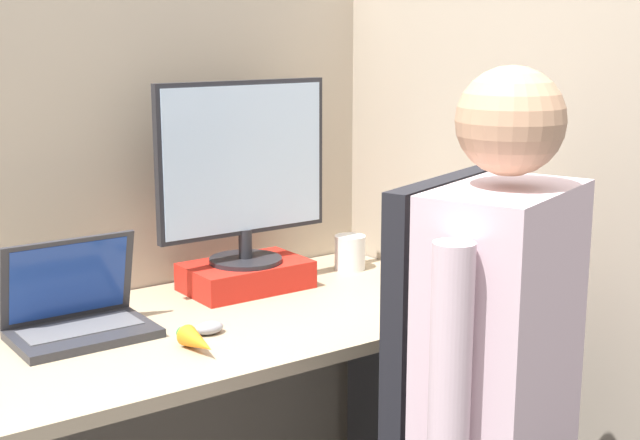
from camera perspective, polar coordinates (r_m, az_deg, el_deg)
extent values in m
cube|color=tan|center=(2.44, -11.68, -2.22)|extent=(1.92, 0.04, 1.67)
cube|color=tan|center=(2.49, 8.26, -1.82)|extent=(0.04, 1.32, 1.67)
cube|color=tan|center=(2.15, -7.54, -6.85)|extent=(1.42, 0.68, 0.03)
cube|color=#4C4C51|center=(2.65, 5.94, -11.75)|extent=(0.03, 0.58, 0.72)
cube|color=red|center=(2.39, -4.77, -3.56)|extent=(0.32, 0.20, 0.07)
cylinder|color=#232328|center=(2.38, -4.79, -2.57)|extent=(0.19, 0.19, 0.01)
cylinder|color=#232328|center=(2.37, -4.81, -1.52)|extent=(0.04, 0.04, 0.08)
cube|color=#232328|center=(2.33, -4.97, 3.96)|extent=(0.49, 0.02, 0.40)
cube|color=silver|center=(2.32, -4.80, 3.92)|extent=(0.47, 0.00, 0.38)
cube|color=#2D2D33|center=(2.09, -14.90, -7.06)|extent=(0.31, 0.21, 0.02)
cube|color=#5B5B60|center=(2.10, -15.07, -6.65)|extent=(0.26, 0.11, 0.00)
cube|color=#2D2D33|center=(2.13, -15.81, -3.67)|extent=(0.31, 0.06, 0.20)
cube|color=#1E3D93|center=(2.12, -15.76, -3.70)|extent=(0.27, 0.05, 0.18)
ellipsoid|color=gray|center=(2.06, -7.11, -6.86)|extent=(0.07, 0.05, 0.03)
cube|color=black|center=(2.47, 5.84, -3.25)|extent=(0.04, 0.16, 0.06)
cone|color=orange|center=(1.94, -7.76, -7.77)|extent=(0.05, 0.11, 0.05)
cylinder|color=green|center=(2.00, -8.69, -7.20)|extent=(0.03, 0.02, 0.03)
cube|color=black|center=(1.92, 7.83, -7.33)|extent=(0.43, 0.20, 0.68)
cube|color=silver|center=(1.67, 11.47, -7.94)|extent=(0.39, 0.30, 0.59)
sphere|color=tan|center=(1.58, 12.10, 6.21)|extent=(0.19, 0.19, 0.19)
cylinder|color=silver|center=(1.50, 8.31, -10.24)|extent=(0.07, 0.07, 0.47)
cylinder|color=silver|center=(1.86, 14.00, -6.06)|extent=(0.07, 0.07, 0.47)
cylinder|color=white|center=(2.58, 1.93, -2.08)|extent=(0.09, 0.09, 0.10)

